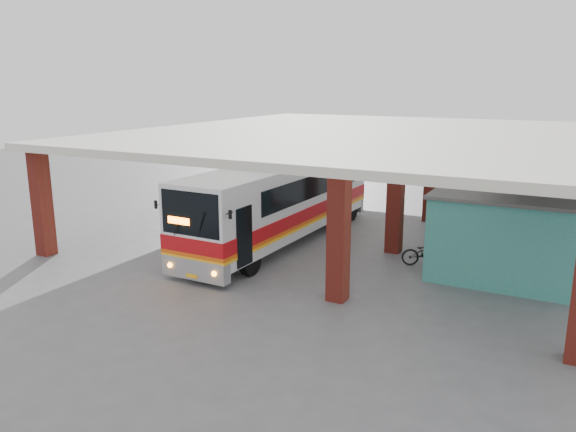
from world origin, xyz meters
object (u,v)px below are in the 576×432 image
(pedestrian, at_px, (340,257))
(red_chair, at_px, (463,222))
(coach_bus, at_px, (282,201))
(motorcycle, at_px, (427,253))

(pedestrian, relative_size, red_chair, 2.07)
(coach_bus, height_order, red_chair, coach_bus)
(coach_bus, relative_size, red_chair, 16.16)
(motorcycle, height_order, red_chair, motorcycle)
(coach_bus, bearing_deg, motorcycle, -2.06)
(red_chair, bearing_deg, coach_bus, -117.40)
(coach_bus, xyz_separation_m, red_chair, (6.71, 5.93, -1.49))
(motorcycle, distance_m, red_chair, 6.28)
(pedestrian, distance_m, red_chair, 9.57)
(coach_bus, distance_m, motorcycle, 6.69)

